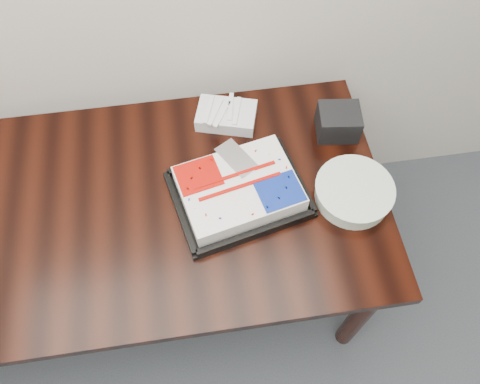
{
  "coord_description": "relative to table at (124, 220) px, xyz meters",
  "views": [
    {
      "loc": [
        0.29,
        1.21,
        2.12
      ],
      "look_at": [
        0.4,
        1.96,
        0.83
      ],
      "focal_mm": 35.0,
      "sensor_mm": 36.0,
      "label": 1
    }
  ],
  "objects": [
    {
      "name": "table",
      "position": [
        0.0,
        0.0,
        0.0
      ],
      "size": [
        1.8,
        0.9,
        0.75
      ],
      "color": "black",
      "rests_on": "ground"
    },
    {
      "name": "cake_tray",
      "position": [
        0.4,
        -0.01,
        0.13
      ],
      "size": [
        0.49,
        0.42,
        0.09
      ],
      "color": "black",
      "rests_on": "table"
    },
    {
      "name": "plate_stack",
      "position": [
        0.78,
        -0.07,
        0.12
      ],
      "size": [
        0.26,
        0.26,
        0.06
      ],
      "color": "white",
      "rests_on": "table"
    },
    {
      "name": "fork_bag",
      "position": [
        0.41,
        0.32,
        0.12
      ],
      "size": [
        0.24,
        0.19,
        0.06
      ],
      "color": "silver",
      "rests_on": "table"
    },
    {
      "name": "napkin_box",
      "position": [
        0.8,
        0.21,
        0.14
      ],
      "size": [
        0.16,
        0.14,
        0.1
      ],
      "primitive_type": "cube",
      "rotation": [
        0.0,
        0.0,
        -0.12
      ],
      "color": "black",
      "rests_on": "table"
    }
  ]
}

